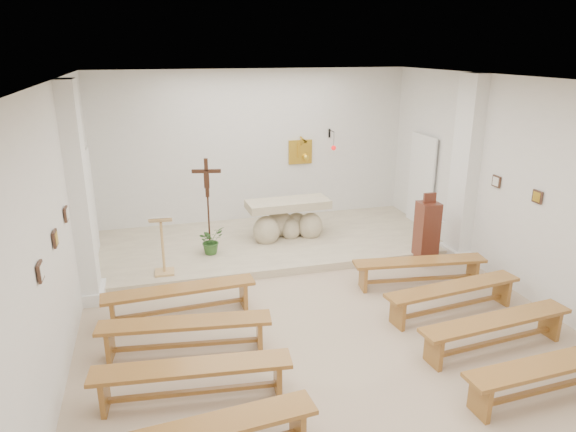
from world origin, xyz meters
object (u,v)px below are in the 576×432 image
object	(u,v)px
altar	(287,222)
bench_right_fourth	(552,371)
bench_right_second	(453,293)
bench_right_third	(496,326)
bench_left_front	(180,295)
bench_left_second	(185,329)
bench_left_third	(193,374)
bench_right_front	(419,266)
crucifix_stand	(208,198)
donation_pedestal	(427,233)
lectern	(162,245)

from	to	relation	value
altar	bench_right_fourth	bearing A→B (deg)	-75.98
bench_right_second	bench_right_third	distance (m)	1.03
bench_left_front	bench_left_second	world-z (taller)	same
bench_left_third	bench_right_front	bearing A→B (deg)	33.14
altar	crucifix_stand	world-z (taller)	crucifix_stand
donation_pedestal	bench_left_third	size ratio (longest dim) A/B	0.60
crucifix_stand	donation_pedestal	size ratio (longest dim) A/B	1.31
bench_right_second	bench_left_third	size ratio (longest dim) A/B	1.00
bench_right_third	bench_left_second	bearing A→B (deg)	159.98
lectern	bench_right_third	size ratio (longest dim) A/B	0.47
bench_right_second	crucifix_stand	bearing A→B (deg)	128.12
bench_left_second	donation_pedestal	bearing A→B (deg)	29.89
crucifix_stand	bench_left_front	world-z (taller)	crucifix_stand
bench_left_front	bench_right_third	xyz separation A→B (m)	(4.03, -2.06, 0.00)
altar	lectern	bearing A→B (deg)	-157.22
crucifix_stand	bench_left_front	bearing A→B (deg)	-95.50
crucifix_stand	bench_right_second	distance (m)	4.74
altar	bench_right_fourth	size ratio (longest dim) A/B	0.75
altar	bench_left_second	world-z (taller)	altar
donation_pedestal	lectern	bearing A→B (deg)	175.41
altar	bench_right_second	distance (m)	3.94
donation_pedestal	bench_left_front	world-z (taller)	donation_pedestal
bench_left_second	bench_left_front	bearing A→B (deg)	97.59
altar	bench_left_front	xyz separation A→B (m)	(-2.37, -2.54, -0.12)
bench_left_third	bench_right_fourth	distance (m)	4.16
bench_right_third	bench_right_front	bearing A→B (deg)	84.33
crucifix_stand	bench_left_second	bearing A→B (deg)	-90.14
lectern	crucifix_stand	bearing A→B (deg)	48.42
crucifix_stand	bench_right_front	distance (m)	4.09
bench_right_front	bench_left_second	xyz separation A→B (m)	(-4.03, -1.03, 0.00)
crucifix_stand	bench_right_third	bearing A→B (deg)	-40.39
bench_right_fourth	bench_left_front	bearing A→B (deg)	139.27
lectern	donation_pedestal	size ratio (longest dim) A/B	0.79
donation_pedestal	altar	bearing A→B (deg)	144.70
crucifix_stand	bench_right_front	bearing A→B (deg)	-22.22
bench_right_front	bench_right_fourth	xyz separation A→B (m)	(0.00, -3.09, 0.00)
donation_pedestal	bench_left_front	bearing A→B (deg)	-168.46
bench_left_front	bench_right_second	distance (m)	4.16
bench_left_third	crucifix_stand	bearing A→B (deg)	86.47
altar	bench_left_second	size ratio (longest dim) A/B	0.74
bench_left_front	bench_left_second	bearing A→B (deg)	-93.18
lectern	bench_left_second	world-z (taller)	lectern
altar	bench_left_front	world-z (taller)	altar
bench_left_front	bench_right_second	world-z (taller)	same
bench_left_second	bench_right_third	size ratio (longest dim) A/B	1.00
bench_right_front	bench_left_third	world-z (taller)	same
lectern	bench_left_third	bearing A→B (deg)	-84.18
lectern	donation_pedestal	bearing A→B (deg)	-2.74
donation_pedestal	bench_right_fourth	xyz separation A→B (m)	(-0.61, -3.97, -0.25)
bench_right_front	bench_right_fourth	distance (m)	3.09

